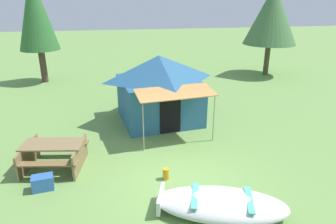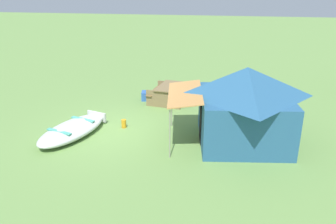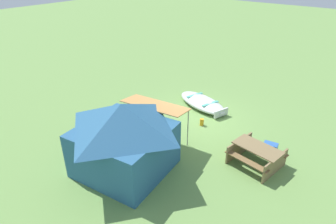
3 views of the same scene
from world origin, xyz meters
name	(u,v)px [view 1 (image 1 of 3)]	position (x,y,z in m)	size (l,w,h in m)	color
ground_plane	(182,182)	(0.00, 0.00, 0.00)	(80.00, 80.00, 0.00)	#6C954B
beached_rowboat	(221,204)	(0.57, -1.36, 0.24)	(3.23, 2.13, 0.45)	silver
canvas_cabin_tent	(159,87)	(0.10, 4.42, 1.32)	(3.42, 4.29, 2.55)	#2A5C87
picnic_table	(54,152)	(-3.41, 1.40, 0.47)	(1.89, 1.76, 0.75)	olive
cooler_box	(43,183)	(-3.53, 0.33, 0.19)	(0.51, 0.33, 0.38)	#3263B3
fuel_can	(166,174)	(-0.39, 0.21, 0.16)	(0.18, 0.18, 0.31)	orange
pine_tree_back_left	(272,15)	(7.81, 10.55, 3.58)	(3.13, 3.13, 5.30)	#464127
pine_tree_back_right	(35,12)	(-5.45, 11.26, 3.81)	(2.12, 2.12, 5.87)	#4D342E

